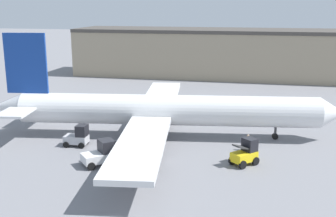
{
  "coord_description": "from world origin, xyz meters",
  "views": [
    {
      "loc": [
        10.03,
        -45.92,
        15.07
      ],
      "look_at": [
        0.0,
        0.0,
        3.41
      ],
      "focal_mm": 45.0,
      "sensor_mm": 36.0,
      "label": 1
    }
  ],
  "objects_px": {
    "airplane": "(159,110)",
    "belt_loader_truck": "(246,153)",
    "baggage_tug": "(78,137)",
    "ground_crew_worker": "(248,142)",
    "pushback_tug": "(101,154)"
  },
  "relations": [
    {
      "from": "ground_crew_worker",
      "to": "belt_loader_truck",
      "type": "bearing_deg",
      "value": -166.48
    },
    {
      "from": "airplane",
      "to": "belt_loader_truck",
      "type": "xyz_separation_m",
      "value": [
        10.26,
        -6.77,
        -2.03
      ]
    },
    {
      "from": "baggage_tug",
      "to": "belt_loader_truck",
      "type": "distance_m",
      "value": 18.14
    },
    {
      "from": "airplane",
      "to": "belt_loader_truck",
      "type": "relative_size",
      "value": 13.64
    },
    {
      "from": "airplane",
      "to": "pushback_tug",
      "type": "relative_size",
      "value": 11.34
    },
    {
      "from": "baggage_tug",
      "to": "pushback_tug",
      "type": "height_order",
      "value": "baggage_tug"
    },
    {
      "from": "airplane",
      "to": "belt_loader_truck",
      "type": "height_order",
      "value": "airplane"
    },
    {
      "from": "airplane",
      "to": "pushback_tug",
      "type": "distance_m",
      "value": 10.5
    },
    {
      "from": "baggage_tug",
      "to": "belt_loader_truck",
      "type": "xyz_separation_m",
      "value": [
        18.06,
        -1.64,
        0.1
      ]
    },
    {
      "from": "airplane",
      "to": "ground_crew_worker",
      "type": "xyz_separation_m",
      "value": [
        10.35,
        -2.63,
        -2.25
      ]
    },
    {
      "from": "airplane",
      "to": "baggage_tug",
      "type": "bearing_deg",
      "value": -154.69
    },
    {
      "from": "airplane",
      "to": "ground_crew_worker",
      "type": "relative_size",
      "value": 23.27
    },
    {
      "from": "pushback_tug",
      "to": "belt_loader_truck",
      "type": "bearing_deg",
      "value": -29.66
    },
    {
      "from": "ground_crew_worker",
      "to": "pushback_tug",
      "type": "distance_m",
      "value": 15.42
    },
    {
      "from": "belt_loader_truck",
      "to": "baggage_tug",
      "type": "bearing_deg",
      "value": 128.16
    }
  ]
}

